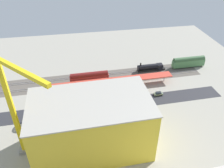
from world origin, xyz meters
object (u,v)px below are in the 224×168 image
at_px(parked_car_2, 131,97).
at_px(street_tree_0, 135,101).
at_px(freight_coach_far, 89,77).
at_px(parked_car_7, 56,106).
at_px(parked_car_5, 86,102).
at_px(locomotive, 151,67).
at_px(parked_car_0, 158,94).
at_px(parked_car_1, 145,95).
at_px(parked_car_3, 117,98).
at_px(parked_car_4, 103,100).
at_px(parked_car_6, 72,103).
at_px(passenger_coach, 189,62).
at_px(street_tree_2, 86,106).
at_px(traffic_light, 141,100).
at_px(street_tree_3, 35,111).
at_px(platform_canopy_near, 110,81).
at_px(box_truck_0, 51,117).
at_px(construction_building, 92,125).
at_px(street_tree_4, 49,108).
at_px(tower_crane, 14,104).
at_px(street_tree_1, 82,106).

relative_size(parked_car_2, street_tree_0, 0.63).
relative_size(freight_coach_far, parked_car_7, 4.18).
distance_m(freight_coach_far, parked_car_5, 17.22).
bearing_deg(parked_car_7, locomotive, -155.83).
relative_size(parked_car_0, parked_car_1, 0.92).
xyz_separation_m(freight_coach_far, parked_car_3, (-11.11, 16.55, -2.50)).
xyz_separation_m(parked_car_4, parked_car_5, (7.93, 0.29, 0.07)).
bearing_deg(parked_car_6, parked_car_5, 178.26).
bearing_deg(parked_car_4, parked_car_6, 0.41).
distance_m(passenger_coach, street_tree_2, 69.27).
relative_size(parked_car_6, traffic_light, 0.65).
distance_m(freight_coach_far, traffic_light, 31.63).
xyz_separation_m(parked_car_1, street_tree_3, (49.26, 7.53, 4.28)).
xyz_separation_m(locomotive, parked_car_6, (45.06, 23.05, -1.17)).
bearing_deg(freight_coach_far, platform_canopy_near, 148.87).
height_order(box_truck_0, traffic_light, traffic_light).
bearing_deg(construction_building, parked_car_3, -120.40).
bearing_deg(parked_car_1, street_tree_0, 49.82).
height_order(parked_car_4, parked_car_5, parked_car_5).
bearing_deg(street_tree_2, parked_car_6, -56.50).
bearing_deg(construction_building, street_tree_4, -48.51).
bearing_deg(parked_car_4, tower_crane, 39.70).
bearing_deg(street_tree_1, parked_car_5, -106.81).
bearing_deg(parked_car_6, street_tree_2, 123.50).
distance_m(parked_car_1, parked_car_6, 34.35).
relative_size(parked_car_2, box_truck_0, 0.47).
distance_m(parked_car_4, street_tree_1, 13.09).
xyz_separation_m(platform_canopy_near, traffic_light, (-10.73, 18.25, 0.52)).
xyz_separation_m(locomotive, box_truck_0, (54.25, 31.50, -0.36)).
xyz_separation_m(locomotive, traffic_light, (15.05, 30.64, 2.56)).
bearing_deg(parked_car_5, tower_crane, 47.93).
distance_m(locomotive, parked_car_1, 25.50).
bearing_deg(street_tree_0, parked_car_5, -23.08).
xyz_separation_m(freight_coach_far, tower_crane, (25.94, 41.78, 19.59)).
xyz_separation_m(locomotive, passenger_coach, (-22.22, -0.00, 1.44)).
xyz_separation_m(parked_car_2, parked_car_7, (34.86, 0.25, -0.00)).
bearing_deg(parked_car_2, street_tree_2, 21.21).
bearing_deg(platform_canopy_near, street_tree_1, 49.93).
bearing_deg(street_tree_4, passenger_coach, -157.92).
bearing_deg(parked_car_3, passenger_coach, -153.65).
xyz_separation_m(locomotive, parked_car_7, (52.26, 23.46, -1.16)).
height_order(locomotive, freight_coach_far, freight_coach_far).
relative_size(parked_car_0, street_tree_3, 0.55).
distance_m(platform_canopy_near, street_tree_2, 23.64).
distance_m(box_truck_0, traffic_light, 39.31).
relative_size(parked_car_3, tower_crane, 0.11).
xyz_separation_m(passenger_coach, parked_car_0, (26.13, 23.04, -2.63)).
xyz_separation_m(parked_car_0, traffic_light, (11.14, 7.61, 3.75)).
bearing_deg(parked_car_0, parked_car_1, 0.67).
bearing_deg(street_tree_0, platform_canopy_near, -68.91).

